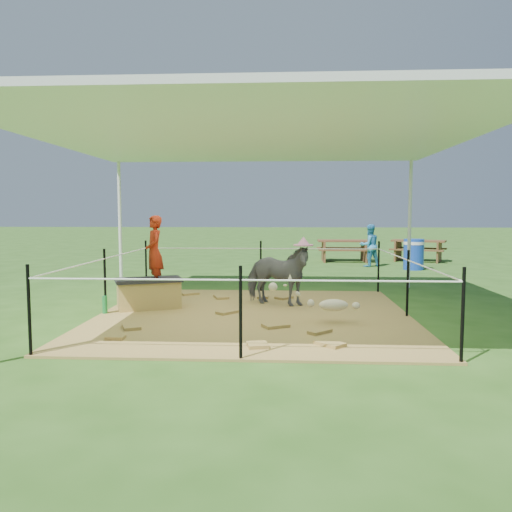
# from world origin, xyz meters

# --- Properties ---
(ground) EXTENTS (90.00, 90.00, 0.00)m
(ground) POSITION_xyz_m (0.00, 0.00, 0.00)
(ground) COLOR #2D5919
(ground) RESTS_ON ground
(hay_patch) EXTENTS (4.60, 4.60, 0.03)m
(hay_patch) POSITION_xyz_m (0.00, 0.00, 0.01)
(hay_patch) COLOR brown
(hay_patch) RESTS_ON ground
(canopy_tent) EXTENTS (6.30, 6.30, 2.90)m
(canopy_tent) POSITION_xyz_m (0.00, 0.00, 2.69)
(canopy_tent) COLOR silver
(canopy_tent) RESTS_ON ground
(rope_fence) EXTENTS (4.54, 4.54, 1.00)m
(rope_fence) POSITION_xyz_m (0.00, -0.00, 0.64)
(rope_fence) COLOR black
(rope_fence) RESTS_ON ground
(straw_bale) EXTENTS (1.06, 0.80, 0.42)m
(straw_bale) POSITION_xyz_m (-1.69, 0.39, 0.24)
(straw_bale) COLOR #A5853C
(straw_bale) RESTS_ON hay_patch
(dark_cloth) EXTENTS (1.14, 0.88, 0.05)m
(dark_cloth) POSITION_xyz_m (-1.69, 0.39, 0.48)
(dark_cloth) COLOR black
(dark_cloth) RESTS_ON straw_bale
(woman) EXTENTS (0.41, 0.49, 1.14)m
(woman) POSITION_xyz_m (-1.59, 0.39, 1.02)
(woman) COLOR #A82410
(woman) RESTS_ON straw_bale
(green_bottle) EXTENTS (0.10, 0.10, 0.26)m
(green_bottle) POSITION_xyz_m (-2.24, -0.06, 0.16)
(green_bottle) COLOR #1C8036
(green_bottle) RESTS_ON hay_patch
(pony) EXTENTS (1.29, 0.94, 0.99)m
(pony) POSITION_xyz_m (0.33, 0.76, 0.53)
(pony) COLOR #49494E
(pony) RESTS_ON hay_patch
(pink_hat) EXTENTS (0.31, 0.31, 0.14)m
(pink_hat) POSITION_xyz_m (0.33, 0.76, 1.10)
(pink_hat) COLOR pink
(pink_hat) RESTS_ON pony
(foal) EXTENTS (1.05, 0.65, 0.55)m
(foal) POSITION_xyz_m (1.13, -0.50, 0.31)
(foal) COLOR beige
(foal) RESTS_ON hay_patch
(trash_barrel) EXTENTS (0.63, 0.63, 0.83)m
(trash_barrel) POSITION_xyz_m (3.95, 6.33, 0.41)
(trash_barrel) COLOR #173FAF
(trash_barrel) RESTS_ON ground
(picnic_table_near) EXTENTS (1.64, 1.19, 0.68)m
(picnic_table_near) POSITION_xyz_m (2.34, 8.52, 0.34)
(picnic_table_near) COLOR brown
(picnic_table_near) RESTS_ON ground
(picnic_table_far) EXTENTS (1.94, 1.70, 0.67)m
(picnic_table_far) POSITION_xyz_m (4.71, 8.71, 0.34)
(picnic_table_far) COLOR #51381B
(picnic_table_far) RESTS_ON ground
(distant_person) EXTENTS (0.71, 0.63, 1.21)m
(distant_person) POSITION_xyz_m (2.89, 7.03, 0.60)
(distant_person) COLOR #3792CE
(distant_person) RESTS_ON ground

